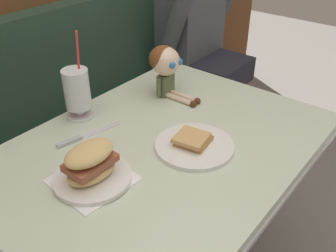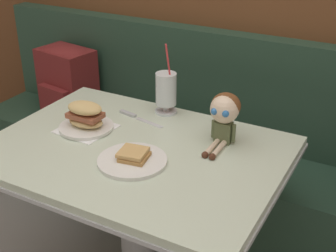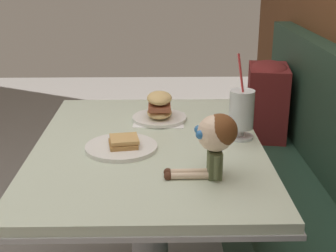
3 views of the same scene
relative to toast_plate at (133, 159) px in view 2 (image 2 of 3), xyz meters
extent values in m
cube|color=#233D2D|center=(-0.05, 0.68, -0.53)|extent=(2.60, 0.48, 0.45)
cube|color=#233D2D|center=(-0.05, 0.87, -0.03)|extent=(2.60, 0.10, 0.55)
cube|color=beige|center=(-0.05, 0.09, -0.03)|extent=(1.10, 0.80, 0.03)
cube|color=#B7BABF|center=(-0.05, 0.09, -0.05)|extent=(1.11, 0.81, 0.02)
cylinder|color=#A5A8AD|center=(-0.05, 0.09, -0.38)|extent=(0.14, 0.14, 0.65)
cylinder|color=white|center=(0.00, 0.00, 0.00)|extent=(0.25, 0.25, 0.01)
cube|color=#B78447|center=(0.00, 0.01, 0.01)|extent=(0.11, 0.11, 0.01)
cube|color=tan|center=(0.00, 0.01, 0.02)|extent=(0.11, 0.11, 0.01)
cylinder|color=silver|center=(-0.10, 0.43, -0.01)|extent=(0.10, 0.10, 0.01)
cylinder|color=silver|center=(-0.10, 0.43, 0.01)|extent=(0.03, 0.03, 0.03)
cylinder|color=silver|center=(-0.10, 0.43, 0.10)|extent=(0.09, 0.09, 0.14)
cylinder|color=pink|center=(-0.10, 0.43, 0.09)|extent=(0.08, 0.08, 0.13)
cylinder|color=#DB383D|center=(-0.08, 0.42, 0.19)|extent=(0.02, 0.04, 0.22)
cube|color=white|center=(-0.31, 0.13, -0.01)|extent=(0.21, 0.21, 0.00)
cylinder|color=white|center=(-0.31, 0.13, 0.00)|extent=(0.22, 0.22, 0.01)
ellipsoid|color=tan|center=(-0.31, 0.13, 0.02)|extent=(0.15, 0.10, 0.04)
cube|color=#995138|center=(-0.31, 0.13, 0.05)|extent=(0.14, 0.09, 0.02)
ellipsoid|color=tan|center=(-0.31, 0.13, 0.08)|extent=(0.15, 0.10, 0.04)
cube|color=silver|center=(-0.11, 0.30, -0.01)|extent=(0.14, 0.05, 0.00)
cube|color=#B2B5BA|center=(-0.23, 0.32, -0.01)|extent=(0.09, 0.03, 0.01)
cube|color=#5B6642|center=(0.22, 0.29, 0.03)|extent=(0.06, 0.04, 0.08)
sphere|color=beige|center=(0.22, 0.29, 0.13)|extent=(0.11, 0.11, 0.11)
ellipsoid|color=brown|center=(0.22, 0.31, 0.14)|extent=(0.11, 0.11, 0.10)
sphere|color=#2D6BB2|center=(0.20, 0.25, 0.13)|extent=(0.03, 0.03, 0.03)
sphere|color=#2D6BB2|center=(0.25, 0.25, 0.13)|extent=(0.03, 0.03, 0.03)
cylinder|color=beige|center=(0.21, 0.21, 0.00)|extent=(0.02, 0.12, 0.02)
cylinder|color=beige|center=(0.24, 0.22, 0.00)|extent=(0.02, 0.12, 0.02)
sphere|color=#4C2819|center=(0.21, 0.15, 0.00)|extent=(0.03, 0.03, 0.03)
sphere|color=#4C2819|center=(0.24, 0.16, 0.00)|extent=(0.03, 0.03, 0.03)
cylinder|color=#5B6642|center=(0.18, 0.29, 0.04)|extent=(0.02, 0.02, 0.07)
cylinder|color=#5B6642|center=(0.26, 0.30, 0.04)|extent=(0.02, 0.02, 0.07)
cube|color=maroon|center=(-0.88, 0.70, -0.11)|extent=(0.33, 0.24, 0.38)
cube|color=maroon|center=(-0.88, 0.58, -0.19)|extent=(0.22, 0.08, 0.17)
ellipsoid|color=maroon|center=(-0.88, 0.70, 0.07)|extent=(0.31, 0.23, 0.07)
camera|label=1|loc=(-0.81, -0.54, 0.69)|focal=40.56mm
camera|label=2|loc=(0.80, -1.20, 0.85)|focal=50.25mm
camera|label=3|loc=(1.53, 0.13, 0.62)|focal=51.18mm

